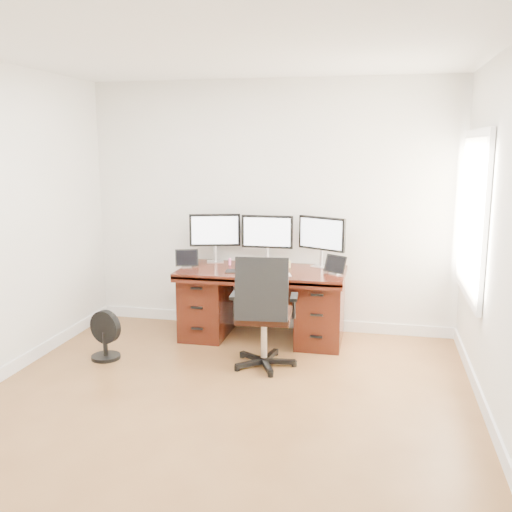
% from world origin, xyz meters
% --- Properties ---
extents(ground, '(4.50, 4.50, 0.00)m').
position_xyz_m(ground, '(0.00, 0.00, 0.00)').
color(ground, brown).
rests_on(ground, ground).
extents(back_wall, '(4.00, 0.10, 2.70)m').
position_xyz_m(back_wall, '(0.00, 2.25, 1.35)').
color(back_wall, white).
rests_on(back_wall, ground).
extents(right_wall, '(0.10, 4.50, 2.70)m').
position_xyz_m(right_wall, '(2.00, 0.11, 1.35)').
color(right_wall, white).
rests_on(right_wall, ground).
extents(desk, '(1.70, 0.80, 0.75)m').
position_xyz_m(desk, '(0.00, 1.83, 0.40)').
color(desk, '#3C140C').
rests_on(desk, ground).
extents(office_chair, '(0.62, 0.61, 1.06)m').
position_xyz_m(office_chair, '(0.17, 1.03, 0.35)').
color(office_chair, black).
rests_on(office_chair, ground).
extents(floor_fan, '(0.33, 0.27, 0.47)m').
position_xyz_m(floor_fan, '(-1.35, 0.93, 0.23)').
color(floor_fan, black).
rests_on(floor_fan, ground).
extents(monitor_left, '(0.54, 0.19, 0.53)m').
position_xyz_m(monitor_left, '(-0.58, 2.07, 1.09)').
color(monitor_left, silver).
rests_on(monitor_left, desk).
extents(monitor_center, '(0.55, 0.14, 0.53)m').
position_xyz_m(monitor_center, '(0.00, 2.07, 1.09)').
color(monitor_center, silver).
rests_on(monitor_center, desk).
extents(monitor_right, '(0.51, 0.28, 0.53)m').
position_xyz_m(monitor_right, '(0.58, 2.07, 1.09)').
color(monitor_right, silver).
rests_on(monitor_right, desk).
extents(tablet_left, '(0.25, 0.15, 0.19)m').
position_xyz_m(tablet_left, '(-0.80, 1.75, 0.84)').
color(tablet_left, silver).
rests_on(tablet_left, desk).
extents(tablet_right, '(0.24, 0.18, 0.19)m').
position_xyz_m(tablet_right, '(0.75, 1.75, 0.84)').
color(tablet_right, silver).
rests_on(tablet_right, desk).
extents(keyboard, '(0.31, 0.15, 0.01)m').
position_xyz_m(keyboard, '(0.05, 1.62, 0.76)').
color(keyboard, white).
rests_on(keyboard, desk).
extents(trackpad, '(0.18, 0.18, 0.01)m').
position_xyz_m(trackpad, '(0.26, 1.59, 0.76)').
color(trackpad, silver).
rests_on(trackpad, desk).
extents(drawing_tablet, '(0.26, 0.18, 0.01)m').
position_xyz_m(drawing_tablet, '(-0.22, 1.65, 0.76)').
color(drawing_tablet, black).
rests_on(drawing_tablet, desk).
extents(phone, '(0.14, 0.08, 0.01)m').
position_xyz_m(phone, '(-0.04, 1.73, 0.76)').
color(phone, black).
rests_on(phone, desk).
extents(figurine_pink, '(0.03, 0.03, 0.08)m').
position_xyz_m(figurine_pink, '(-0.38, 1.95, 0.79)').
color(figurine_pink, pink).
rests_on(figurine_pink, desk).
extents(figurine_purple, '(0.03, 0.03, 0.08)m').
position_xyz_m(figurine_purple, '(-0.22, 1.95, 0.79)').
color(figurine_purple, '#B057DF').
rests_on(figurine_purple, desk).
extents(figurine_brown, '(0.03, 0.03, 0.08)m').
position_xyz_m(figurine_brown, '(-0.14, 1.95, 0.79)').
color(figurine_brown, brown).
rests_on(figurine_brown, desk).
extents(figurine_orange, '(0.03, 0.03, 0.08)m').
position_xyz_m(figurine_orange, '(0.13, 1.95, 0.79)').
color(figurine_orange, '#ED7C57').
rests_on(figurine_orange, desk).
extents(figurine_yellow, '(0.03, 0.03, 0.08)m').
position_xyz_m(figurine_yellow, '(0.26, 1.95, 0.79)').
color(figurine_yellow, '#E6D777').
rests_on(figurine_yellow, desk).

